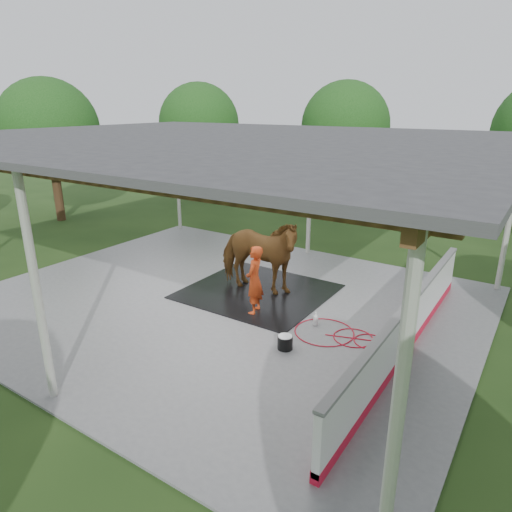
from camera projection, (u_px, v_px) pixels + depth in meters
The scene contains 12 objects.
ground at pixel (222, 302), 11.53m from camera, with size 100.00×100.00×0.00m, color #1E3814.
concrete_slab at pixel (222, 302), 11.52m from camera, with size 12.00×10.00×0.05m, color slate.
pavilion_structure at pixel (218, 142), 10.26m from camera, with size 12.60×10.60×4.05m.
dasher_board at pixel (407, 329), 8.93m from camera, with size 0.16×8.00×1.15m.
tree_belt at pixel (251, 147), 10.87m from camera, with size 28.00×28.00×5.80m.
rubber_mat at pixel (258, 291), 12.05m from camera, with size 3.55×3.33×0.03m, color black.
horse at pixel (258, 255), 11.72m from camera, with size 1.09×2.39×2.02m, color brown.
handler at pixel (254, 280), 10.61m from camera, with size 0.60×0.39×1.65m, color red.
wash_bucket at pixel (285, 342), 9.22m from camera, with size 0.31×0.31×0.29m.
soap_bottle_a at pixel (316, 319), 10.19m from camera, with size 0.12×0.13×0.32m, color silver.
soap_bottle_b at pixel (374, 342), 9.31m from camera, with size 0.09×0.09×0.20m, color #338CD8.
hose_coil at pixel (339, 335), 9.79m from camera, with size 2.14×1.30×0.02m.
Camera 1 is at (6.54, -8.32, 4.79)m, focal length 32.00 mm.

